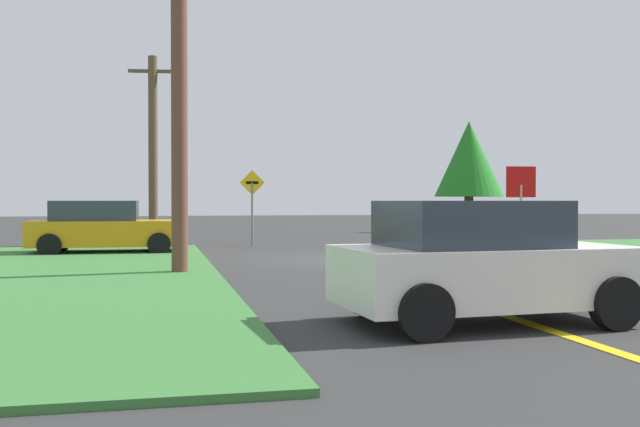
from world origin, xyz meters
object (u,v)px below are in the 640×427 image
at_px(car_on_crossroad, 502,224).
at_px(oak_tree_left, 469,159).
at_px(parked_car_near_building, 104,228).
at_px(stop_sign, 521,194).
at_px(direction_sign, 252,199).
at_px(car_behind_on_main_road, 481,263).
at_px(utility_pole_near, 179,99).
at_px(utility_pole_mid, 153,148).

relative_size(car_on_crossroad, oak_tree_left, 0.71).
bearing_deg(parked_car_near_building, stop_sign, -23.54).
bearing_deg(stop_sign, direction_sign, -49.53).
bearing_deg(car_behind_on_main_road, utility_pole_near, 113.01).
height_order(parked_car_near_building, direction_sign, direction_sign).
height_order(stop_sign, direction_sign, direction_sign).
bearing_deg(direction_sign, oak_tree_left, 38.23).
xyz_separation_m(utility_pole_mid, oak_tree_left, (16.45, 8.25, 0.23)).
distance_m(car_behind_on_main_road, car_on_crossroad, 16.22).
distance_m(car_behind_on_main_road, parked_car_near_building, 15.17).
xyz_separation_m(utility_pole_near, utility_pole_mid, (-0.61, 12.04, -0.21)).
distance_m(car_on_crossroad, utility_pole_near, 13.60).
height_order(car_behind_on_main_road, car_on_crossroad, same).
bearing_deg(stop_sign, utility_pole_mid, -42.82).
bearing_deg(utility_pole_near, car_behind_on_main_road, -63.12).
height_order(stop_sign, utility_pole_near, utility_pole_near).
xyz_separation_m(car_on_crossroad, oak_tree_left, (4.66, 13.16, 3.04)).
relative_size(car_behind_on_main_road, utility_pole_mid, 0.56).
height_order(utility_pole_near, utility_pole_mid, utility_pole_near).
bearing_deg(direction_sign, parked_car_near_building, -146.43).
distance_m(stop_sign, parked_car_near_building, 12.20).
relative_size(car_behind_on_main_road, utility_pole_near, 0.53).
xyz_separation_m(car_behind_on_main_road, car_on_crossroad, (7.51, 14.38, 0.00)).
bearing_deg(direction_sign, car_on_crossroad, -19.52).
bearing_deg(parked_car_near_building, utility_pole_near, -72.11).
distance_m(parked_car_near_building, utility_pole_mid, 6.10).
distance_m(utility_pole_mid, direction_sign, 4.44).
bearing_deg(stop_sign, car_behind_on_main_road, 63.48).
height_order(car_behind_on_main_road, utility_pole_near, utility_pole_near).
bearing_deg(direction_sign, utility_pole_near, -105.96).
relative_size(direction_sign, oak_tree_left, 0.46).
relative_size(utility_pole_near, oak_tree_left, 1.27).
distance_m(stop_sign, oak_tree_left, 19.90).
bearing_deg(utility_pole_near, car_on_crossroad, 32.50).
bearing_deg(utility_pole_mid, utility_pole_near, -87.12).
bearing_deg(car_on_crossroad, oak_tree_left, -13.68).
bearing_deg(oak_tree_left, car_on_crossroad, -109.51).
height_order(car_on_crossroad, utility_pole_mid, utility_pole_mid).
bearing_deg(car_behind_on_main_road, oak_tree_left, 62.29).
relative_size(car_behind_on_main_road, oak_tree_left, 0.67).
xyz_separation_m(stop_sign, car_on_crossroad, (2.18, 5.42, -1.00)).
bearing_deg(car_behind_on_main_road, utility_pole_mid, 98.65).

